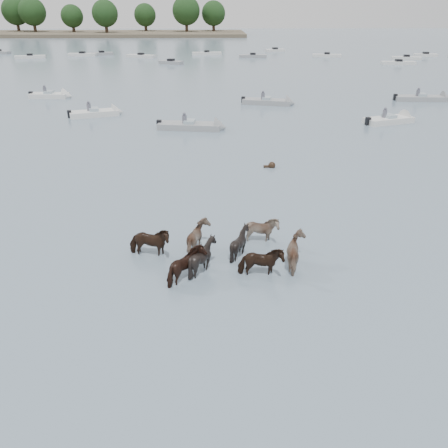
{
  "coord_description": "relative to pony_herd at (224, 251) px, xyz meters",
  "views": [
    {
      "loc": [
        -1.09,
        -12.98,
        8.85
      ],
      "look_at": [
        -0.66,
        2.74,
        1.1
      ],
      "focal_mm": 35.58,
      "sensor_mm": 36.0,
      "label": 1
    }
  ],
  "objects": [
    {
      "name": "motorboat_f",
      "position": [
        -17.08,
        34.43,
        -0.26
      ],
      "size": [
        4.64,
        1.85,
        1.92
      ],
      "rotation": [
        0.0,
        0.0,
        -0.06
      ],
      "color": "silver",
      "rests_on": "ground"
    },
    {
      "name": "treeline",
      "position": [
        -69.11,
        148.88,
        6.38
      ],
      "size": [
        148.54,
        21.88,
        12.29
      ],
      "color": "#382619",
      "rests_on": "ground"
    },
    {
      "name": "motorboat_a",
      "position": [
        -10.23,
        25.72,
        -0.26
      ],
      "size": [
        4.91,
        3.01,
        1.92
      ],
      "rotation": [
        0.0,
        0.0,
        0.33
      ],
      "color": "silver",
      "rests_on": "ground"
    },
    {
      "name": "ground",
      "position": [
        0.7,
        -1.68,
        -0.49
      ],
      "size": [
        400.0,
        400.0,
        0.0
      ],
      "primitive_type": "plane",
      "color": "slate",
      "rests_on": "ground"
    },
    {
      "name": "swimming_pony",
      "position": [
        3.18,
        11.07,
        -0.39
      ],
      "size": [
        0.72,
        0.44,
        0.44
      ],
      "color": "black",
      "rests_on": "ground"
    },
    {
      "name": "motorboat_b",
      "position": [
        -1.42,
        20.47,
        -0.26
      ],
      "size": [
        5.69,
        2.38,
        1.92
      ],
      "rotation": [
        0.0,
        0.0,
        -0.15
      ],
      "color": "gray",
      "rests_on": "ground"
    },
    {
      "name": "motorboat_c",
      "position": [
        5.84,
        30.23,
        -0.26
      ],
      "size": [
        5.46,
        2.78,
        1.92
      ],
      "rotation": [
        0.0,
        0.0,
        -0.24
      ],
      "color": "gray",
      "rests_on": "ground"
    },
    {
      "name": "motorboat_d",
      "position": [
        15.08,
        22.4,
        -0.26
      ],
      "size": [
        4.89,
        3.05,
        1.92
      ],
      "rotation": [
        0.0,
        0.0,
        0.34
      ],
      "color": "silver",
      "rests_on": "ground"
    },
    {
      "name": "shoreline",
      "position": [
        -69.3,
        148.32,
        0.01
      ],
      "size": [
        160.0,
        30.0,
        1.0
      ],
      "primitive_type": "cube",
      "color": "#4C4233",
      "rests_on": "ground"
    },
    {
      "name": "distant_flotilla",
      "position": [
        0.83,
        75.55,
        -0.23
      ],
      "size": [
        100.72,
        26.12,
        0.93
      ],
      "color": "gray",
      "rests_on": "ground"
    },
    {
      "name": "motorboat_e",
      "position": [
        22.12,
        31.81,
        -0.26
      ],
      "size": [
        5.93,
        2.01,
        1.92
      ],
      "rotation": [
        0.0,
        0.0,
        -0.07
      ],
      "color": "gray",
      "rests_on": "ground"
    },
    {
      "name": "pony_herd",
      "position": [
        0.0,
        0.0,
        0.0
      ],
      "size": [
        7.36,
        3.98,
        1.46
      ],
      "color": "black",
      "rests_on": "ground"
    }
  ]
}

